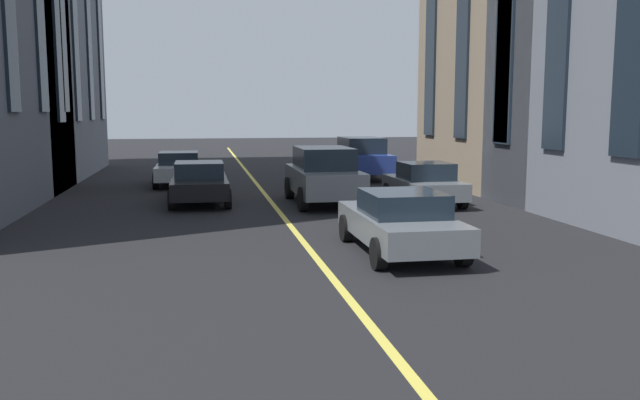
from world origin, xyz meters
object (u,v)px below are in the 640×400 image
object	(u,v)px
car_blue_mid	(361,157)
car_grey_far	(324,175)
car_grey_trailing	(400,221)
car_black_parked_b	(199,182)
car_silver_near	(179,168)
car_grey_oncoming	(424,183)

from	to	relation	value
car_blue_mid	car_grey_far	xyz separation A→B (m)	(-7.94, 3.23, 0.00)
car_blue_mid	car_grey_trailing	distance (m)	16.15
car_black_parked_b	car_grey_far	size ratio (longest dim) A/B	0.94
car_blue_mid	car_silver_near	distance (m)	8.21
car_blue_mid	car_grey_far	world-z (taller)	same
car_black_parked_b	car_grey_far	xyz separation A→B (m)	(-0.94, -4.05, 0.27)
car_grey_oncoming	car_silver_near	size ratio (longest dim) A/B	0.89
car_grey_far	car_blue_mid	bearing A→B (deg)	-22.13
car_blue_mid	car_grey_trailing	xyz separation A→B (m)	(-15.86, 3.03, -0.27)
car_black_parked_b	car_blue_mid	bearing A→B (deg)	-46.11
car_grey_oncoming	car_grey_trailing	xyz separation A→B (m)	(-7.19, 3.03, 0.00)
car_blue_mid	car_grey_far	bearing A→B (deg)	157.87
car_grey_far	car_silver_near	world-z (taller)	car_grey_far
car_silver_near	car_grey_trailing	bearing A→B (deg)	-160.90
car_blue_mid	car_silver_near	size ratio (longest dim) A/B	1.07
car_grey_oncoming	car_black_parked_b	xyz separation A→B (m)	(1.66, 7.28, 0.00)
car_grey_far	car_grey_trailing	bearing A→B (deg)	-178.52
car_blue_mid	car_black_parked_b	size ratio (longest dim) A/B	1.07
car_grey_oncoming	car_grey_far	xyz separation A→B (m)	(0.73, 3.23, 0.27)
car_black_parked_b	car_grey_far	bearing A→B (deg)	-103.00
car_blue_mid	car_black_parked_b	world-z (taller)	car_blue_mid
car_grey_oncoming	car_grey_trailing	distance (m)	7.80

